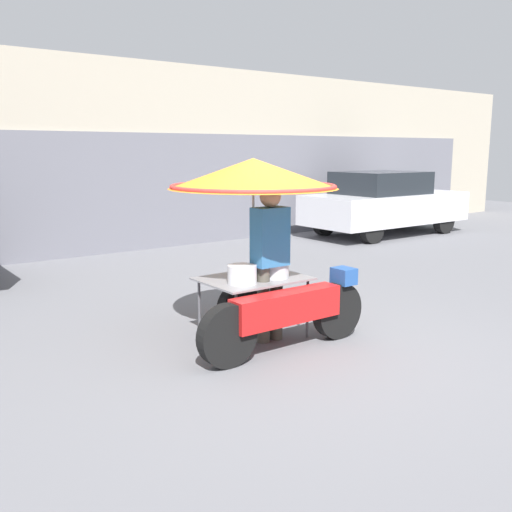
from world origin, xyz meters
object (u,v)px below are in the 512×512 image
parked_car (384,203)px  vendor_person (270,255)px  vendor_motorcycle_cart (258,202)px  potted_plant (432,206)px

parked_car → vendor_person: bearing=-147.1°
vendor_motorcycle_cart → potted_plant: vendor_motorcycle_cart is taller
vendor_motorcycle_cart → potted_plant: bearing=27.5°
parked_car → vendor_motorcycle_cart: bearing=-148.1°
potted_plant → vendor_motorcycle_cart: bearing=-152.5°
vendor_motorcycle_cart → vendor_person: size_ratio=1.23×
vendor_person → parked_car: size_ratio=0.40×
vendor_person → potted_plant: bearing=28.2°
vendor_person → parked_car: bearing=32.9°
vendor_motorcycle_cart → parked_car: size_ratio=0.49×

